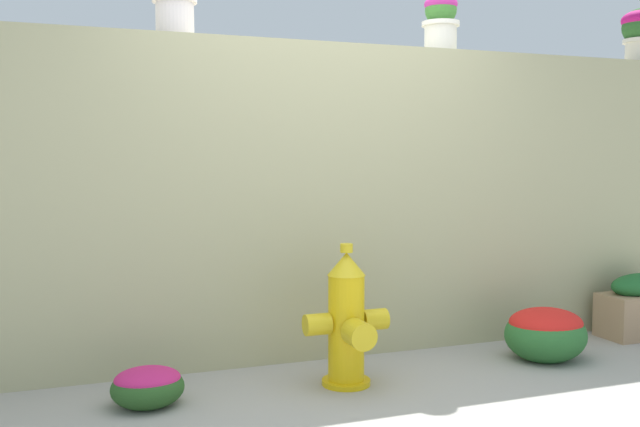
{
  "coord_description": "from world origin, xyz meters",
  "views": [
    {
      "loc": [
        -1.56,
        -3.38,
        1.31
      ],
      "look_at": [
        -0.01,
        0.83,
        0.96
      ],
      "focal_mm": 39.55,
      "sensor_mm": 36.0,
      "label": 1
    }
  ],
  "objects_px": {
    "fire_hydrant": "(347,323)",
    "potted_plant_2": "(441,20)",
    "flower_bush_right": "(546,331)",
    "flower_bush_left": "(148,385)"
  },
  "relations": [
    {
      "from": "fire_hydrant",
      "to": "flower_bush_right",
      "type": "xyz_separation_m",
      "value": [
        1.42,
        0.04,
        -0.18
      ]
    },
    {
      "from": "flower_bush_left",
      "to": "flower_bush_right",
      "type": "height_order",
      "value": "flower_bush_right"
    },
    {
      "from": "potted_plant_2",
      "to": "fire_hydrant",
      "type": "height_order",
      "value": "potted_plant_2"
    },
    {
      "from": "potted_plant_2",
      "to": "flower_bush_right",
      "type": "xyz_separation_m",
      "value": [
        0.4,
        -0.72,
        -2.1
      ]
    },
    {
      "from": "fire_hydrant",
      "to": "flower_bush_left",
      "type": "bearing_deg",
      "value": 177.52
    },
    {
      "from": "flower_bush_left",
      "to": "flower_bush_right",
      "type": "relative_size",
      "value": 0.71
    },
    {
      "from": "potted_plant_2",
      "to": "flower_bush_left",
      "type": "bearing_deg",
      "value": -161.58
    },
    {
      "from": "fire_hydrant",
      "to": "flower_bush_right",
      "type": "distance_m",
      "value": 1.43
    },
    {
      "from": "fire_hydrant",
      "to": "potted_plant_2",
      "type": "bearing_deg",
      "value": 36.77
    },
    {
      "from": "flower_bush_right",
      "to": "flower_bush_left",
      "type": "bearing_deg",
      "value": 179.85
    }
  ]
}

